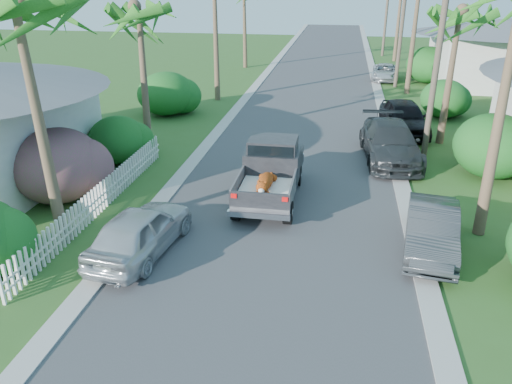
% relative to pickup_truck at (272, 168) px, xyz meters
% --- Properties ---
extents(ground, '(120.00, 120.00, 0.00)m').
position_rel_pickup_truck_xyz_m(ground, '(0.50, -7.71, -1.01)').
color(ground, '#335821').
rests_on(ground, ground).
extents(road, '(8.00, 100.00, 0.02)m').
position_rel_pickup_truck_xyz_m(road, '(0.50, 17.29, -1.00)').
color(road, '#38383A').
rests_on(road, ground).
extents(curb_left, '(0.60, 100.00, 0.06)m').
position_rel_pickup_truck_xyz_m(curb_left, '(-3.80, 17.29, -0.98)').
color(curb_left, '#A5A39E').
rests_on(curb_left, ground).
extents(curb_right, '(0.60, 100.00, 0.06)m').
position_rel_pickup_truck_xyz_m(curb_right, '(4.80, 17.29, -0.98)').
color(curb_right, '#A5A39E').
rests_on(curb_right, ground).
extents(pickup_truck, '(1.98, 5.12, 2.06)m').
position_rel_pickup_truck_xyz_m(pickup_truck, '(0.00, 0.00, 0.00)').
color(pickup_truck, black).
rests_on(pickup_truck, ground).
extents(parked_car_rn, '(1.94, 4.16, 1.32)m').
position_rel_pickup_truck_xyz_m(parked_car_rn, '(5.11, -3.24, -0.35)').
color(parked_car_rn, '#34373A').
rests_on(parked_car_rn, ground).
extents(parked_car_rm, '(2.67, 5.61, 1.58)m').
position_rel_pickup_truck_xyz_m(parked_car_rm, '(4.51, 4.51, -0.22)').
color(parked_car_rm, '#2A2D2F').
rests_on(parked_car_rm, ground).
extents(parked_car_rf, '(2.49, 4.96, 1.62)m').
position_rel_pickup_truck_xyz_m(parked_car_rf, '(5.50, 8.75, -0.20)').
color(parked_car_rf, black).
rests_on(parked_car_rf, ground).
extents(parked_car_rd, '(2.28, 4.30, 1.15)m').
position_rel_pickup_truck_xyz_m(parked_car_rd, '(5.50, 22.77, -0.44)').
color(parked_car_rd, silver).
rests_on(parked_car_rd, ground).
extents(parked_car_ln, '(2.17, 4.33, 1.42)m').
position_rel_pickup_truck_xyz_m(parked_car_ln, '(-3.10, -4.79, -0.30)').
color(parked_car_ln, '#BABDC1').
rests_on(parked_car_ln, ground).
extents(palm_l_b, '(4.40, 4.40, 7.40)m').
position_rel_pickup_truck_xyz_m(palm_l_b, '(-6.30, 4.29, 5.14)').
color(palm_l_b, brown).
rests_on(palm_l_b, ground).
extents(palm_r_b, '(4.40, 4.40, 7.20)m').
position_rel_pickup_truck_xyz_m(palm_r_b, '(7.10, 7.29, 4.94)').
color(palm_r_b, brown).
rests_on(palm_r_b, ground).
extents(shrub_l_b, '(3.00, 3.30, 2.60)m').
position_rel_pickup_truck_xyz_m(shrub_l_b, '(-7.30, -1.71, 0.29)').
color(shrub_l_b, '#B71A68').
rests_on(shrub_l_b, ground).
extents(shrub_l_c, '(2.40, 2.64, 2.00)m').
position_rel_pickup_truck_xyz_m(shrub_l_c, '(-6.90, 2.29, -0.01)').
color(shrub_l_c, '#194F16').
rests_on(shrub_l_c, ground).
extents(shrub_l_d, '(3.20, 3.52, 2.40)m').
position_rel_pickup_truck_xyz_m(shrub_l_d, '(-7.50, 10.29, 0.19)').
color(shrub_l_d, '#194F16').
rests_on(shrub_l_d, ground).
extents(shrub_r_b, '(3.00, 3.30, 2.50)m').
position_rel_pickup_truck_xyz_m(shrub_r_b, '(8.30, 3.29, 0.24)').
color(shrub_r_b, '#194F16').
rests_on(shrub_r_b, ground).
extents(shrub_r_c, '(2.60, 2.86, 2.10)m').
position_rel_pickup_truck_xyz_m(shrub_r_c, '(8.00, 12.29, 0.04)').
color(shrub_r_c, '#194F16').
rests_on(shrub_r_c, ground).
extents(shrub_r_d, '(3.20, 3.52, 2.60)m').
position_rel_pickup_truck_xyz_m(shrub_r_d, '(8.50, 22.29, 0.29)').
color(shrub_r_d, '#194F16').
rests_on(shrub_r_d, ground).
extents(picket_fence, '(0.10, 11.00, 1.00)m').
position_rel_pickup_truck_xyz_m(picket_fence, '(-5.50, -2.21, -0.51)').
color(picket_fence, white).
rests_on(picket_fence, ground).
extents(house_right_far, '(9.00, 8.00, 4.60)m').
position_rel_pickup_truck_xyz_m(house_right_far, '(13.50, 22.29, 1.11)').
color(house_right_far, silver).
rests_on(house_right_far, ground).
extents(utility_pole_b, '(1.60, 0.26, 9.00)m').
position_rel_pickup_truck_xyz_m(utility_pole_b, '(6.10, 5.29, 3.59)').
color(utility_pole_b, brown).
rests_on(utility_pole_b, ground).
extents(utility_pole_c, '(1.60, 0.26, 9.00)m').
position_rel_pickup_truck_xyz_m(utility_pole_c, '(6.10, 20.29, 3.59)').
color(utility_pole_c, brown).
rests_on(utility_pole_c, ground).
extents(utility_pole_d, '(1.60, 0.26, 9.00)m').
position_rel_pickup_truck_xyz_m(utility_pole_d, '(6.10, 35.29, 3.59)').
color(utility_pole_d, brown).
rests_on(utility_pole_d, ground).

